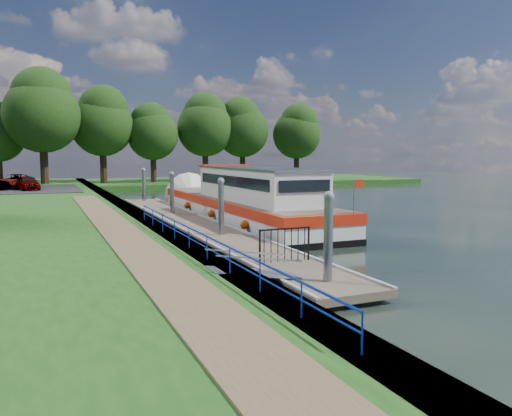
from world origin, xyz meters
name	(u,v)px	position (x,y,z in m)	size (l,w,h in m)	color
ground	(318,290)	(0.00, 0.00, 0.00)	(160.00, 160.00, 0.00)	black
bank_edge	(138,220)	(-2.55, 15.00, 0.39)	(1.10, 90.00, 0.78)	#473D2D
far_bank	(198,182)	(12.00, 52.00, 0.30)	(60.00, 18.00, 0.60)	#1C4914
footpath	(122,233)	(-4.40, 8.00, 0.80)	(1.60, 40.00, 0.05)	brown
blue_fence	(197,237)	(-2.75, 3.00, 1.31)	(0.04, 18.04, 0.72)	#0C2DBF
pontoon	(193,226)	(0.00, 13.00, 0.18)	(2.50, 30.00, 0.56)	brown
mooring_piles	(193,206)	(0.00, 13.00, 1.28)	(0.30, 27.30, 3.55)	gray
gangway	(253,272)	(-1.85, 0.50, 0.63)	(2.58, 1.00, 0.92)	#A5A8AD
gate_panel	(285,240)	(0.00, 2.20, 1.15)	(1.85, 0.05, 1.15)	black
barge	(237,202)	(3.60, 15.82, 1.09)	(4.36, 21.15, 4.78)	black
horizon_trees	(92,120)	(-1.61, 48.68, 7.95)	(54.38, 10.03, 12.87)	#332316
car_a	(27,183)	(-8.42, 36.56, 1.49)	(1.54, 3.82, 1.30)	#999999
car_d	(15,181)	(-9.53, 39.45, 1.49)	(2.18, 4.74, 1.32)	#999999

